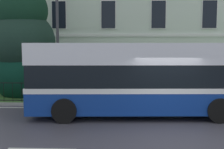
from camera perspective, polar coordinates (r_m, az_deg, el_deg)
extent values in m
cube|color=#413F49|center=(10.67, 11.35, -10.89)|extent=(60.00, 56.00, 0.06)
cube|color=silver|center=(14.16, 9.15, -6.47)|extent=(54.00, 0.14, 0.01)
cube|color=silver|center=(9.16, -13.13, -13.59)|extent=(2.00, 0.12, 0.01)
cube|color=#9E9E99|center=(14.60, 8.95, -5.85)|extent=(57.00, 0.24, 0.12)
cube|color=#467A34|center=(16.96, 8.08, -4.17)|extent=(57.00, 4.58, 0.12)
cube|color=silver|center=(24.98, 3.82, 10.75)|extent=(19.58, 9.92, 9.96)
cube|color=white|center=(19.91, 4.04, 7.46)|extent=(19.58, 0.06, 0.20)
cube|color=#2D333D|center=(19.98, 3.99, 0.78)|extent=(1.10, 0.06, 2.20)
cube|color=white|center=(21.38, -18.45, 2.40)|extent=(1.01, 0.04, 1.86)
cube|color=black|center=(21.36, -18.47, 2.40)|extent=(0.91, 0.03, 1.76)
cube|color=white|center=(20.43, -9.87, 2.47)|extent=(1.01, 0.04, 1.86)
cube|color=black|center=(20.41, -9.89, 2.47)|extent=(0.91, 0.03, 1.76)
cube|color=white|center=(19.97, -0.69, 2.48)|extent=(1.01, 0.04, 1.86)
cube|color=black|center=(19.95, -0.69, 2.47)|extent=(0.91, 0.03, 1.76)
cube|color=white|center=(20.04, 8.68, 2.42)|extent=(1.01, 0.04, 1.86)
cube|color=black|center=(20.02, 8.68, 2.42)|extent=(0.91, 0.03, 1.76)
cube|color=white|center=(20.63, 17.74, 2.30)|extent=(1.01, 0.04, 1.86)
cube|color=black|center=(20.61, 17.75, 2.30)|extent=(0.91, 0.03, 1.76)
cube|color=white|center=(21.42, -18.73, 10.61)|extent=(1.01, 0.04, 1.86)
cube|color=black|center=(21.40, -18.75, 10.62)|extent=(0.91, 0.03, 1.76)
cube|color=white|center=(20.47, -10.03, 11.06)|extent=(1.01, 0.04, 1.86)
cube|color=black|center=(20.45, -10.04, 11.07)|extent=(0.91, 0.03, 1.76)
cube|color=white|center=(20.01, -0.70, 11.27)|extent=(1.01, 0.04, 1.86)
cube|color=black|center=(19.99, -0.70, 11.28)|extent=(0.91, 0.03, 1.76)
cube|color=white|center=(20.08, 8.82, 11.18)|extent=(1.01, 0.04, 1.86)
cube|color=black|center=(20.06, 8.83, 11.19)|extent=(0.91, 0.03, 1.76)
cube|color=white|center=(20.67, 18.02, 10.81)|extent=(1.01, 0.04, 1.86)
cube|color=black|center=(20.65, 18.03, 10.82)|extent=(0.91, 0.03, 1.76)
cube|color=black|center=(14.63, 4.42, -1.76)|extent=(14.85, 0.04, 0.04)
cube|color=black|center=(14.77, 4.40, -5.11)|extent=(14.85, 0.04, 0.04)
cylinder|color=black|center=(15.91, -19.84, -3.20)|extent=(0.02, 0.02, 0.95)
cylinder|color=black|center=(15.74, -18.32, -3.24)|extent=(0.02, 0.02, 0.95)
cylinder|color=black|center=(15.59, -16.78, -3.28)|extent=(0.02, 0.02, 0.95)
cylinder|color=black|center=(15.44, -15.20, -3.32)|extent=(0.02, 0.02, 0.95)
cylinder|color=black|center=(15.31, -13.60, -3.36)|extent=(0.02, 0.02, 0.95)
cylinder|color=black|center=(15.19, -11.96, -3.40)|extent=(0.02, 0.02, 0.95)
cylinder|color=black|center=(15.08, -10.31, -3.43)|extent=(0.02, 0.02, 0.95)
cylinder|color=black|center=(14.99, -8.63, -3.46)|extent=(0.02, 0.02, 0.95)
cylinder|color=black|center=(14.91, -6.93, -3.49)|extent=(0.02, 0.02, 0.95)
cylinder|color=black|center=(14.84, -5.21, -3.51)|extent=(0.02, 0.02, 0.95)
cylinder|color=black|center=(14.78, -3.48, -3.54)|extent=(0.02, 0.02, 0.95)
cylinder|color=black|center=(14.74, -1.74, -3.56)|extent=(0.02, 0.02, 0.95)
cylinder|color=black|center=(14.71, 0.02, -3.57)|extent=(0.02, 0.02, 0.95)
cylinder|color=black|center=(14.70, 1.77, -3.58)|extent=(0.02, 0.02, 0.95)
cylinder|color=black|center=(14.70, 3.53, -3.59)|extent=(0.02, 0.02, 0.95)
cylinder|color=black|center=(14.71, 5.29, -3.60)|extent=(0.02, 0.02, 0.95)
cylinder|color=black|center=(14.73, 7.04, -3.60)|extent=(0.02, 0.02, 0.95)
cylinder|color=black|center=(14.78, 8.78, -3.60)|extent=(0.02, 0.02, 0.95)
cylinder|color=black|center=(14.83, 10.52, -3.60)|extent=(0.02, 0.02, 0.95)
cylinder|color=black|center=(14.90, 12.24, -3.59)|extent=(0.02, 0.02, 0.95)
cylinder|color=black|center=(14.98, 13.94, -3.58)|extent=(0.02, 0.02, 0.95)
cylinder|color=black|center=(15.07, 15.62, -3.57)|extent=(0.02, 0.02, 0.95)
cylinder|color=black|center=(15.18, 17.28, -3.55)|extent=(0.02, 0.02, 0.95)
cylinder|color=black|center=(15.30, 18.92, -3.53)|extent=(0.02, 0.02, 0.95)
cylinder|color=black|center=(15.43, 20.53, -3.51)|extent=(0.02, 0.02, 0.95)
cylinder|color=#423328|center=(17.84, -16.58, -0.78)|extent=(0.40, 0.40, 1.77)
ellipsoid|color=#0C3627|center=(17.82, -16.00, 0.37)|extent=(3.76, 3.76, 3.49)
ellipsoid|color=#182E25|center=(17.50, -16.62, 5.94)|extent=(3.62, 3.62, 3.51)
ellipsoid|color=black|center=(17.57, -16.93, 11.59)|extent=(2.95, 2.95, 2.86)
cube|color=navy|center=(12.65, 5.17, -4.42)|extent=(9.10, 2.87, 1.00)
cube|color=white|center=(12.57, 5.20, -2.36)|extent=(9.12, 2.89, 0.20)
cube|color=black|center=(12.50, 5.22, -0.03)|extent=(9.02, 2.82, 0.95)
cube|color=silver|center=(12.44, 5.26, 4.06)|extent=(9.10, 2.87, 0.84)
cylinder|color=black|center=(14.38, 16.60, -4.52)|extent=(0.98, 0.35, 0.96)
cylinder|color=black|center=(12.27, 19.70, -6.43)|extent=(0.98, 0.35, 0.96)
cylinder|color=black|center=(13.87, -7.63, -4.70)|extent=(0.98, 0.35, 0.96)
cylinder|color=black|center=(11.66, -9.04, -6.79)|extent=(0.98, 0.35, 0.96)
cylinder|color=#333338|center=(15.38, -10.30, 8.25)|extent=(0.14, 0.14, 7.10)
cylinder|color=black|center=(15.90, 18.30, -3.16)|extent=(0.54, 0.54, 0.95)
ellipsoid|color=black|center=(15.82, 18.36, -1.13)|extent=(0.55, 0.55, 0.19)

